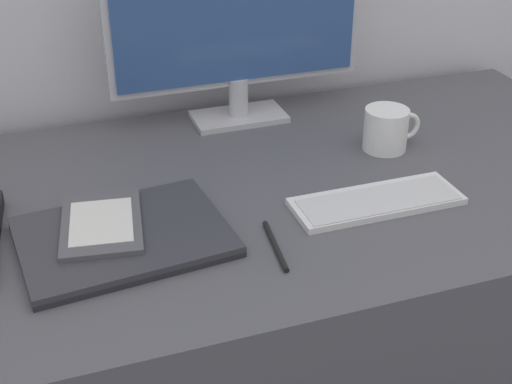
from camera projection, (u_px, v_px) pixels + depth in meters
The scene contains 7 objects.
desk at pixel (260, 342), 1.49m from camera, with size 1.54×0.76×0.75m.
monitor at pixel (237, 16), 1.45m from camera, with size 0.54×0.11×0.42m.
keyboard at pixel (378, 202), 1.24m from camera, with size 0.30×0.11×0.01m.
laptop at pixel (124, 237), 1.14m from camera, with size 0.35×0.27×0.02m.
ereader at pixel (101, 224), 1.15m from camera, with size 0.15×0.20×0.01m.
coffee_mug at pixel (387, 129), 1.41m from camera, with size 0.12×0.09×0.09m.
pen at pixel (275, 246), 1.13m from camera, with size 0.02×0.14×0.01m.
Camera 1 is at (-0.38, -0.94, 1.39)m, focal length 50.00 mm.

